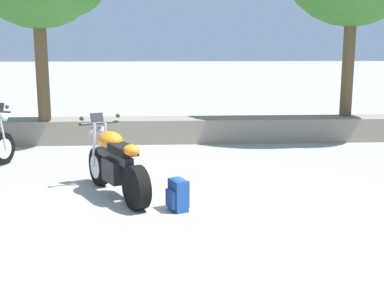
# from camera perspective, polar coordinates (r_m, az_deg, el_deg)

# --- Properties ---
(ground_plane) EXTENTS (120.00, 120.00, 0.00)m
(ground_plane) POSITION_cam_1_polar(r_m,az_deg,el_deg) (7.23, -0.24, -6.94)
(ground_plane) COLOR #A3A099
(stone_wall) EXTENTS (36.00, 0.80, 0.55)m
(stone_wall) POSITION_cam_1_polar(r_m,az_deg,el_deg) (11.83, -1.49, 1.62)
(stone_wall) COLOR gray
(stone_wall) RESTS_ON ground
(motorcycle_orange_centre) EXTENTS (1.15, 1.90, 1.18)m
(motorcycle_orange_centre) POSITION_cam_1_polar(r_m,az_deg,el_deg) (7.64, -8.66, -2.29)
(motorcycle_orange_centre) COLOR black
(motorcycle_orange_centre) RESTS_ON ground
(rider_backpack) EXTENTS (0.33, 0.35, 0.47)m
(rider_backpack) POSITION_cam_1_polar(r_m,az_deg,el_deg) (6.94, -1.62, -5.62)
(rider_backpack) COLOR navy
(rider_backpack) RESTS_ON ground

